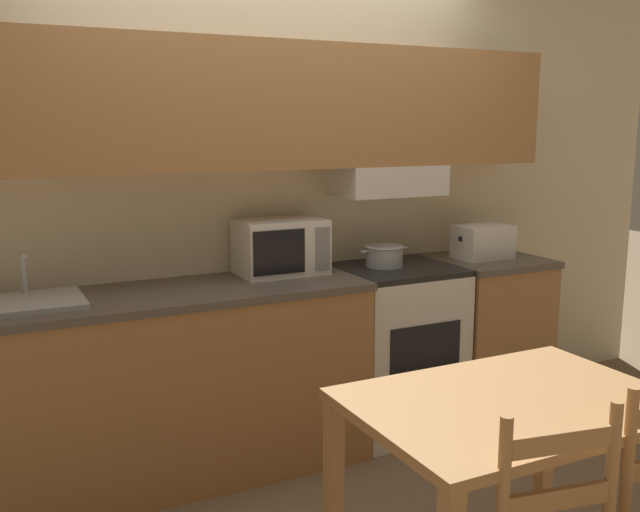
# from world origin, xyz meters

# --- Properties ---
(ground_plane) EXTENTS (16.00, 16.00, 0.00)m
(ground_plane) POSITION_xyz_m (0.00, 0.00, 0.00)
(ground_plane) COLOR #7F664C
(wall_back) EXTENTS (5.46, 0.38, 2.55)m
(wall_back) POSITION_xyz_m (0.02, -0.06, 1.49)
(wall_back) COLOR beige
(wall_back) RESTS_ON ground_plane
(lower_counter_main) EXTENTS (1.87, 0.59, 0.91)m
(lower_counter_main) POSITION_xyz_m (-0.60, -0.29, 0.46)
(lower_counter_main) COLOR #B27A47
(lower_counter_main) RESTS_ON ground_plane
(lower_counter_right_stub) EXTENTS (0.59, 0.59, 0.91)m
(lower_counter_right_stub) POSITION_xyz_m (1.24, -0.29, 0.46)
(lower_counter_right_stub) COLOR #B27A47
(lower_counter_right_stub) RESTS_ON ground_plane
(stove_range) EXTENTS (0.61, 0.56, 0.91)m
(stove_range) POSITION_xyz_m (0.64, -0.28, 0.45)
(stove_range) COLOR white
(stove_range) RESTS_ON ground_plane
(cooking_pot) EXTENTS (0.29, 0.21, 0.11)m
(cooking_pot) POSITION_xyz_m (0.58, -0.24, 0.97)
(cooking_pot) COLOR #B7BABF
(cooking_pot) RESTS_ON stove_range
(microwave) EXTENTS (0.44, 0.29, 0.28)m
(microwave) POSITION_xyz_m (0.01, -0.16, 1.05)
(microwave) COLOR white
(microwave) RESTS_ON lower_counter_main
(toaster) EXTENTS (0.32, 0.21, 0.19)m
(toaster) POSITION_xyz_m (1.21, -0.28, 1.00)
(toaster) COLOR white
(toaster) RESTS_ON lower_counter_right_stub
(sink_basin) EXTENTS (0.45, 0.37, 0.21)m
(sink_basin) POSITION_xyz_m (-1.20, -0.29, 0.93)
(sink_basin) COLOR #B7BABF
(sink_basin) RESTS_ON lower_counter_main
(dining_table) EXTENTS (1.06, 0.74, 0.76)m
(dining_table) POSITION_xyz_m (0.18, -1.72, 0.65)
(dining_table) COLOR #B27F4C
(dining_table) RESTS_ON ground_plane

